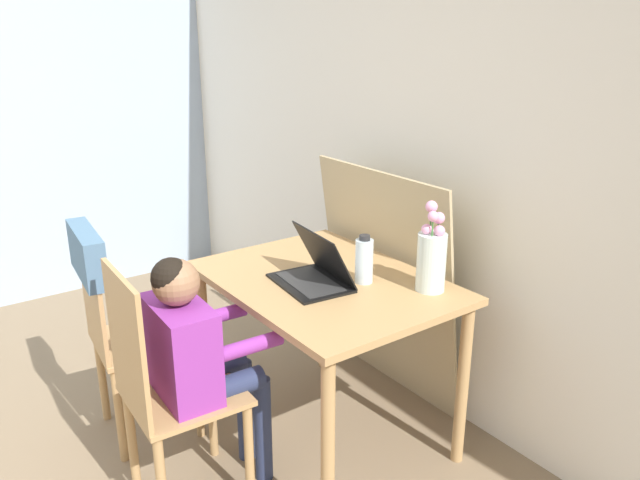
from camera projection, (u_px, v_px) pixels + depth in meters
name	position (u px, v px, depth m)	size (l,w,h in m)	color
wall_back	(418.00, 140.00, 2.86)	(6.40, 0.05, 2.50)	white
dining_table	(325.00, 301.00, 2.62)	(1.06, 0.79, 0.75)	tan
chair_occupied	(165.00, 390.00, 2.27)	(0.42, 0.42, 0.97)	tan
chair_spare	(111.00, 303.00, 2.60)	(0.44, 0.47, 0.98)	tan
person_seated	(195.00, 348.00, 2.29)	(0.37, 0.44, 0.99)	purple
laptop	(316.00, 271.00, 2.53)	(0.36, 0.28, 0.22)	black
flower_vase	(432.00, 257.00, 2.43)	(0.12, 0.12, 0.36)	silver
water_bottle	(364.00, 260.00, 2.52)	(0.07, 0.07, 0.20)	silver
cardboard_panel	(387.00, 283.00, 3.03)	(0.88, 0.17, 1.13)	tan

